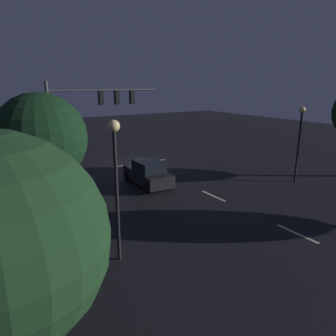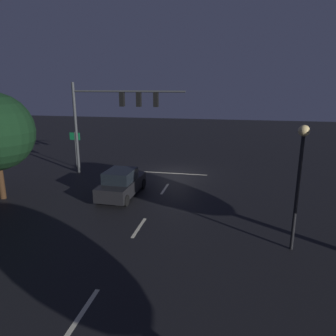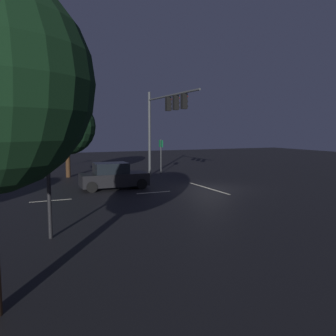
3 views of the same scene
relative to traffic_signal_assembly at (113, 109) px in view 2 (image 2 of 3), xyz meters
The scene contains 9 objects.
ground_plane 6.79m from the traffic_signal_assembly, 163.29° to the right, with size 80.00×80.00×0.00m, color black.
traffic_signal_assembly is the anchor object (origin of this frame).
lane_dash_far 7.17m from the traffic_signal_assembly, 148.97° to the left, with size 2.20×0.16×0.01m, color beige.
lane_dash_mid 10.93m from the traffic_signal_assembly, 117.10° to the left, with size 2.20×0.16×0.01m, color beige.
lane_dash_near 16.11m from the traffic_signal_assembly, 106.83° to the left, with size 2.20×0.16×0.01m, color beige.
stop_bar 6.76m from the traffic_signal_assembly, 165.04° to the right, with size 5.00×0.16×0.01m, color beige.
car_approaching 6.51m from the traffic_signal_assembly, 114.86° to the left, with size 2.02×4.41×1.70m.
street_lamp_left_kerb 14.76m from the traffic_signal_assembly, 140.44° to the left, with size 0.44×0.44×5.24m.
route_sign 5.05m from the traffic_signal_assembly, 19.39° to the right, with size 0.90×0.12×2.97m.
Camera 2 is at (-4.21, 23.58, 6.75)m, focal length 33.93 mm.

